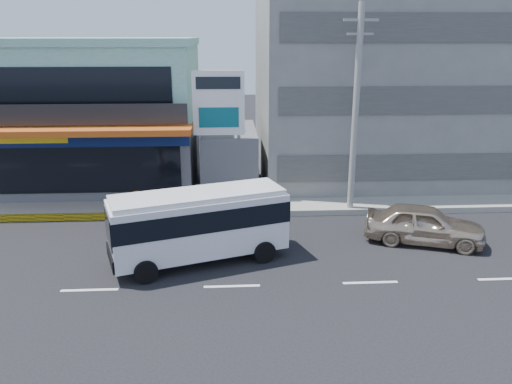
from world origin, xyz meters
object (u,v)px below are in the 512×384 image
utility_pole_near (356,110)px  motorcycle_rider (140,221)px  shop_building (93,116)px  concrete_building (391,62)px  sedan (424,224)px  billboard (219,111)px  satellite_dish (229,131)px  minibus (199,221)px

utility_pole_near → motorcycle_rider: 11.22m
shop_building → concrete_building: bearing=3.4°
shop_building → sedan: size_ratio=2.52×
sedan → motorcycle_rider: bearing=101.8°
billboard → utility_pole_near: (6.50, -1.80, 0.22)m
satellite_dish → motorcycle_rider: size_ratio=0.71×
concrete_building → utility_pole_near: (-4.00, -7.60, -1.85)m
utility_pole_near → motorcycle_rider: utility_pole_near is taller
shop_building → concrete_building: concrete_building is taller
minibus → motorcycle_rider: size_ratio=3.39×
utility_pole_near → billboard: bearing=164.5°
billboard → sedan: bearing=-33.0°
satellite_dish → billboard: size_ratio=0.22×
minibus → sedan: size_ratio=1.45×
billboard → satellite_dish: bearing=74.5°
shop_building → satellite_dish: size_ratio=8.27×
minibus → satellite_dish: bearing=82.1°
utility_pole_near → minibus: bearing=-144.2°
shop_building → billboard: 8.92m
billboard → sedan: 11.22m
shop_building → sedan: shop_building is taller
minibus → shop_building: bearing=119.9°
minibus → sedan: minibus is taller
shop_building → sedan: (16.27, -10.44, -3.16)m
minibus → motorcycle_rider: 4.04m
concrete_building → satellite_dish: bearing=-158.2°
concrete_building → sedan: concrete_building is taller
minibus → motorcycle_rider: minibus is taller
utility_pole_near → motorcycle_rider: bearing=-166.3°
sedan → motorcycle_rider: 12.35m
utility_pole_near → motorcycle_rider: (-10.00, -2.44, -4.46)m
satellite_dish → billboard: billboard is taller
motorcycle_rider → sedan: bearing=-6.8°
billboard → utility_pole_near: 6.75m
concrete_building → satellite_dish: concrete_building is taller
billboard → utility_pole_near: utility_pole_near is taller
shop_building → concrete_building: size_ratio=0.77×
motorcycle_rider → utility_pole_near: bearing=13.7°
shop_building → minibus: (6.77, -11.75, -2.30)m
concrete_building → utility_pole_near: bearing=-117.8°
billboard → motorcycle_rider: size_ratio=3.28×
shop_building → motorcycle_rider: 10.38m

